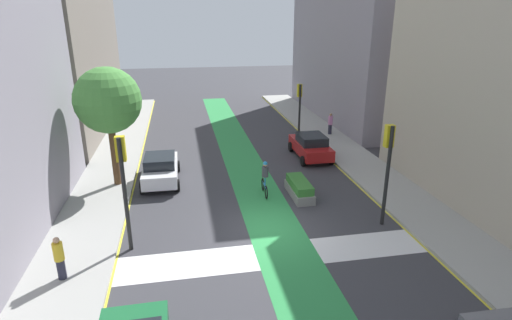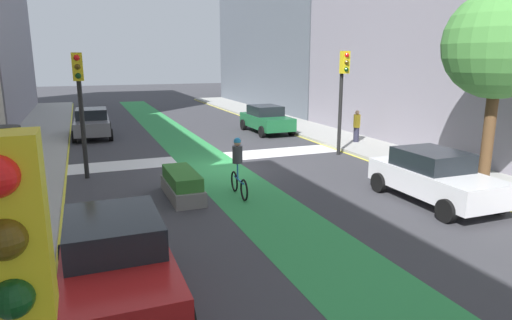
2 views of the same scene
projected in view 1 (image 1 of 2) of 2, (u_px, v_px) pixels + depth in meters
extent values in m
plane|color=#38383D|center=(264.00, 230.00, 17.55)|extent=(120.00, 120.00, 0.00)
cube|color=#2D8C47|center=(275.00, 229.00, 17.63)|extent=(2.40, 60.00, 0.01)
cube|color=silver|center=(275.00, 255.00, 15.70)|extent=(12.00, 1.80, 0.01)
cube|color=#9E9E99|center=(80.00, 245.00, 16.22)|extent=(3.00, 60.00, 0.15)
cube|color=yellow|center=(120.00, 243.00, 16.50)|extent=(0.16, 60.00, 0.01)
cube|color=#9E9E99|center=(423.00, 213.00, 18.84)|extent=(3.00, 60.00, 0.15)
cube|color=yellow|center=(393.00, 218.00, 18.60)|extent=(0.16, 60.00, 0.01)
cube|color=gray|center=(359.00, 28.00, 34.84)|extent=(6.42, 18.27, 15.40)
cylinder|color=black|center=(387.00, 177.00, 17.32)|extent=(0.16, 0.16, 4.46)
cube|color=gold|center=(389.00, 136.00, 16.92)|extent=(0.35, 0.28, 0.95)
sphere|color=red|center=(388.00, 128.00, 16.95)|extent=(0.20, 0.20, 0.20)
sphere|color=#4C380C|center=(388.00, 135.00, 17.05)|extent=(0.20, 0.20, 0.20)
sphere|color=#0C3814|center=(387.00, 142.00, 17.15)|extent=(0.20, 0.20, 0.20)
cylinder|color=black|center=(125.00, 196.00, 15.33)|extent=(0.16, 0.16, 4.58)
cube|color=gold|center=(121.00, 149.00, 14.91)|extent=(0.35, 0.28, 0.95)
sphere|color=red|center=(120.00, 140.00, 14.94)|extent=(0.20, 0.20, 0.20)
sphere|color=#4C380C|center=(121.00, 148.00, 15.04)|extent=(0.20, 0.20, 0.20)
sphere|color=#0C3814|center=(122.00, 155.00, 15.14)|extent=(0.20, 0.20, 0.20)
cylinder|color=black|center=(300.00, 111.00, 30.68)|extent=(0.16, 0.16, 3.93)
cube|color=gold|center=(300.00, 90.00, 30.37)|extent=(0.35, 0.28, 0.95)
sphere|color=red|center=(299.00, 86.00, 30.40)|extent=(0.20, 0.20, 0.20)
sphere|color=#4C380C|center=(299.00, 90.00, 30.50)|extent=(0.20, 0.20, 0.20)
sphere|color=#0C3814|center=(299.00, 94.00, 30.60)|extent=(0.20, 0.20, 0.20)
cube|color=#A51919|center=(310.00, 148.00, 26.33)|extent=(1.82, 4.21, 0.70)
cube|color=black|center=(312.00, 139.00, 25.94)|extent=(1.61, 2.01, 0.55)
cylinder|color=black|center=(291.00, 147.00, 27.66)|extent=(0.22, 0.64, 0.64)
cylinder|color=black|center=(316.00, 145.00, 27.97)|extent=(0.22, 0.64, 0.64)
cylinder|color=black|center=(303.00, 161.00, 24.93)|extent=(0.22, 0.64, 0.64)
cylinder|color=black|center=(331.00, 159.00, 25.24)|extent=(0.22, 0.64, 0.64)
cube|color=silver|center=(161.00, 170.00, 22.47)|extent=(1.85, 4.22, 0.70)
cube|color=black|center=(160.00, 161.00, 22.07)|extent=(1.63, 2.02, 0.55)
cylinder|color=black|center=(147.00, 168.00, 23.80)|extent=(0.23, 0.64, 0.64)
cylinder|color=black|center=(178.00, 166.00, 24.09)|extent=(0.23, 0.64, 0.64)
cylinder|color=black|center=(142.00, 188.00, 21.07)|extent=(0.23, 0.64, 0.64)
cylinder|color=black|center=(178.00, 185.00, 21.36)|extent=(0.23, 0.64, 0.64)
torus|color=black|center=(263.00, 184.00, 21.43)|extent=(0.09, 0.68, 0.68)
torus|color=black|center=(266.00, 192.00, 20.45)|extent=(0.09, 0.68, 0.68)
cylinder|color=#2672BF|center=(265.00, 185.00, 20.88)|extent=(0.10, 0.95, 0.06)
cylinder|color=#2672BF|center=(265.00, 181.00, 20.65)|extent=(0.05, 0.05, 0.50)
cylinder|color=#3F3F47|center=(265.00, 172.00, 20.48)|extent=(0.32, 0.32, 0.55)
sphere|color=tan|center=(265.00, 164.00, 20.35)|extent=(0.22, 0.22, 0.22)
sphere|color=#268CCC|center=(265.00, 164.00, 20.33)|extent=(0.23, 0.23, 0.23)
cylinder|color=#262638|center=(330.00, 129.00, 31.19)|extent=(0.28, 0.28, 0.74)
cylinder|color=#BF72A5|center=(330.00, 120.00, 30.96)|extent=(0.34, 0.34, 0.65)
sphere|color=#8C6647|center=(331.00, 115.00, 30.81)|extent=(0.21, 0.21, 0.21)
cylinder|color=#262638|center=(61.00, 269.00, 13.95)|extent=(0.28, 0.28, 0.73)
cylinder|color=gold|center=(58.00, 251.00, 13.72)|extent=(0.34, 0.34, 0.65)
sphere|color=tan|center=(56.00, 240.00, 13.58)|extent=(0.21, 0.21, 0.21)
cylinder|color=brown|center=(114.00, 154.00, 21.43)|extent=(0.36, 0.36, 3.37)
sphere|color=#478C3D|center=(108.00, 100.00, 20.48)|extent=(3.35, 3.35, 3.35)
cube|color=slate|center=(299.00, 192.00, 20.79)|extent=(0.92, 2.57, 0.45)
cube|color=#33722D|center=(300.00, 184.00, 20.65)|extent=(0.83, 2.31, 0.40)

